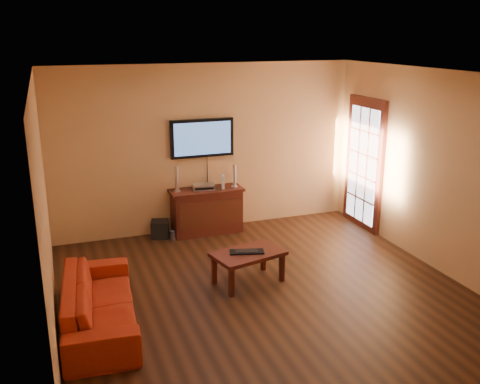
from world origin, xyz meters
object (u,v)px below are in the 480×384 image
speaker_right (234,177)px  keyboard (247,252)px  speaker_left (177,180)px  sofa (99,295)px  game_console (223,181)px  subwoofer (160,229)px  av_receiver (204,187)px  bottle (173,237)px  television (202,138)px  coffee_table (248,257)px  media_console (207,211)px

speaker_right → keyboard: 2.04m
speaker_left → speaker_right: bearing=-3.6°
sofa → game_console: (2.23, 2.36, 0.47)m
sofa → speaker_right: 3.42m
speaker_left → subwoofer: (-0.30, 0.02, -0.79)m
sofa → speaker_right: speaker_right is taller
av_receiver → keyboard: bearing=-80.1°
game_console → sofa: bearing=-113.5°
speaker_left → bottle: bearing=-120.1°
bottle → television: bearing=34.3°
game_console → av_receiver: bearing=-168.3°
coffee_table → speaker_left: 2.10m
game_console → media_console: bearing=-164.9°
game_console → television: bearing=162.8°
media_console → sofa: bearing=-129.3°
bottle → media_console: bearing=21.2°
speaker_right → subwoofer: speaker_right is taller
av_receiver → speaker_left: bearing=-171.5°
av_receiver → subwoofer: av_receiver is taller
coffee_table → av_receiver: 2.01m
coffee_table → speaker_right: size_ratio=2.74×
sofa → coffee_table: bearing=-72.7°
television → coffee_table: bearing=-90.4°
subwoofer → keyboard: (0.73, -2.00, 0.30)m
television → sofa: 3.42m
bottle → keyboard: (0.59, -1.70, 0.34)m
speaker_left → av_receiver: size_ratio=1.20×
media_console → speaker_right: bearing=-3.2°
coffee_table → subwoofer: coffee_table is taller
media_console → av_receiver: av_receiver is taller
coffee_table → television: bearing=89.6°
media_console → speaker_left: speaker_left is taller
media_console → speaker_left: size_ratio=2.88×
coffee_table → bottle: (-0.62, 1.70, -0.27)m
coffee_table → subwoofer: bearing=110.7°
speaker_left → av_receiver: bearing=-1.3°
bottle → speaker_right: bearing=11.2°
television → speaker_right: size_ratio=2.83×
media_console → keyboard: size_ratio=2.52×
coffee_table → bottle: coffee_table is taller
media_console → coffee_table: size_ratio=1.18×
coffee_table → speaker_right: speaker_right is taller
speaker_left → game_console: (0.75, -0.06, -0.08)m
coffee_table → bottle: bearing=109.9°
av_receiver → subwoofer: (-0.73, 0.03, -0.64)m
media_console → television: size_ratio=1.14×
speaker_right → subwoofer: bearing=176.5°
media_console → keyboard: 1.95m
av_receiver → media_console: bearing=-19.1°
television → sofa: (-1.95, -2.57, -1.16)m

